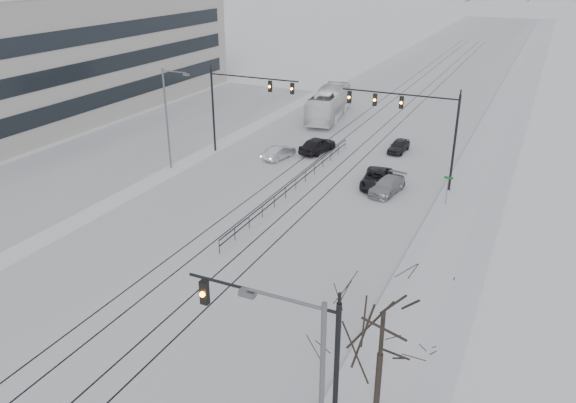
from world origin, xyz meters
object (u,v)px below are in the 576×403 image
object	(u,v)px
sedan_nb_front	(377,179)
sedan_nb_far	(399,146)
bare_tree	(383,323)
sedan_sb_inner	(317,145)
sedan_sb_outer	(279,153)
box_truck	(329,104)
sedan_nb_right	(387,186)
traffic_mast_near	(295,349)

from	to	relation	value
sedan_nb_front	sedan_nb_far	bearing A→B (deg)	86.62
bare_tree	sedan_sb_inner	world-z (taller)	bare_tree
bare_tree	sedan_sb_inner	distance (m)	34.49
sedan_sb_outer	sedan_nb_front	bearing A→B (deg)	175.59
sedan_nb_front	box_truck	world-z (taller)	box_truck
sedan_nb_front	box_truck	bearing A→B (deg)	114.51
bare_tree	sedan_nb_front	xyz separation A→B (m)	(-7.43, 24.60, -3.82)
sedan_nb_front	sedan_nb_right	distance (m)	1.61
traffic_mast_near	bare_tree	bearing A→B (deg)	51.24
sedan_sb_outer	sedan_nb_front	world-z (taller)	sedan_nb_front
sedan_sb_outer	sedan_nb_far	world-z (taller)	sedan_nb_far
sedan_nb_far	box_truck	distance (m)	14.17
traffic_mast_near	bare_tree	xyz separation A→B (m)	(2.41, 3.00, -0.07)
traffic_mast_near	sedan_nb_right	distance (m)	27.11
sedan_sb_outer	sedan_nb_far	bearing A→B (deg)	-134.33
bare_tree	sedan_nb_far	world-z (taller)	bare_tree
sedan_nb_right	box_truck	bearing A→B (deg)	132.26
sedan_sb_outer	traffic_mast_near	bearing A→B (deg)	127.85
bare_tree	sedan_nb_right	world-z (taller)	bare_tree
sedan_sb_outer	box_truck	xyz separation A→B (m)	(-1.11, 15.77, 1.10)
sedan_nb_front	sedan_sb_outer	bearing A→B (deg)	157.36
sedan_nb_far	sedan_sb_inner	bearing A→B (deg)	-150.73
traffic_mast_near	sedan_nb_far	size ratio (longest dim) A/B	1.92
bare_tree	sedan_sb_outer	size ratio (longest dim) A/B	1.62
traffic_mast_near	box_truck	xyz separation A→B (m)	(-16.56, 46.25, -2.84)
sedan_nb_far	box_truck	size ratio (longest dim) A/B	0.30
traffic_mast_near	box_truck	bearing A→B (deg)	109.70
sedan_sb_inner	sedan_nb_right	distance (m)	11.54
sedan_sb_inner	box_truck	size ratio (longest dim) A/B	0.37
bare_tree	sedan_sb_inner	xyz separation A→B (m)	(-15.26, 30.70, -3.71)
sedan_sb_inner	sedan_nb_front	size ratio (longest dim) A/B	0.95
sedan_nb_front	sedan_nb_right	size ratio (longest dim) A/B	1.11
sedan_nb_front	sedan_nb_right	bearing A→B (deg)	-47.98
sedan_sb_outer	sedan_nb_front	distance (m)	10.82
sedan_nb_far	bare_tree	bearing A→B (deg)	-73.67
traffic_mast_near	bare_tree	size ratio (longest dim) A/B	1.15
sedan_sb_outer	bare_tree	bearing A→B (deg)	134.00
traffic_mast_near	box_truck	size ratio (longest dim) A/B	0.57
sedan_sb_inner	box_truck	xyz separation A→B (m)	(-3.71, 12.54, 0.94)
sedan_sb_inner	box_truck	world-z (taller)	box_truck
bare_tree	box_truck	distance (m)	47.30
sedan_sb_outer	sedan_nb_right	world-z (taller)	sedan_nb_right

